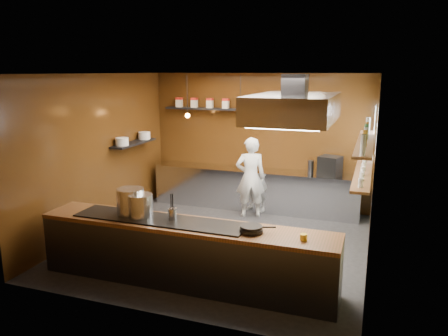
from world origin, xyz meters
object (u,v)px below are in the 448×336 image
at_px(stockpot_large, 131,202).
at_px(chef, 250,177).
at_px(extractor_hood, 294,108).
at_px(stockpot_small, 140,206).
at_px(espresso_machine, 330,166).

height_order(stockpot_large, chef, chef).
relative_size(extractor_hood, stockpot_large, 4.87).
relative_size(stockpot_small, espresso_machine, 0.89).
bearing_deg(chef, stockpot_large, 51.09).
height_order(stockpot_small, espresso_machine, espresso_machine).
distance_m(extractor_hood, chef, 2.89).
bearing_deg(stockpot_small, stockpot_large, 164.16).
bearing_deg(espresso_machine, stockpot_small, -104.20).
distance_m(stockpot_small, espresso_machine, 4.42).
xyz_separation_m(extractor_hood, espresso_machine, (0.33, 2.54, -1.40)).
xyz_separation_m(stockpot_large, chef, (0.95, 3.18, -0.28)).
bearing_deg(chef, stockpot_small, 54.65).
bearing_deg(extractor_hood, stockpot_large, -152.19).
relative_size(extractor_hood, stockpot_small, 5.45).
xyz_separation_m(stockpot_large, espresso_machine, (2.52, 3.70, -0.03)).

